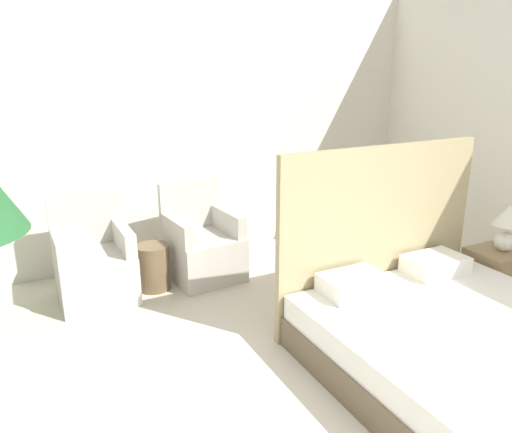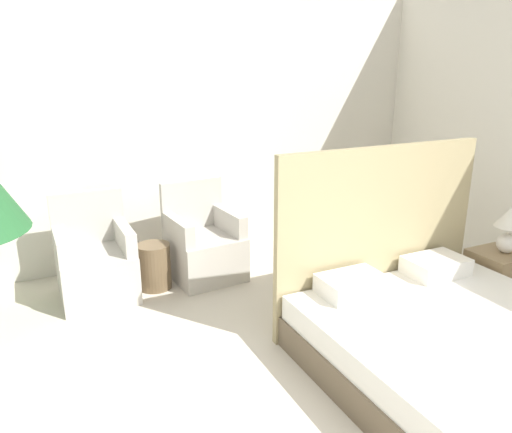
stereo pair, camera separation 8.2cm
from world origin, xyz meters
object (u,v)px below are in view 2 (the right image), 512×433
(armchair_near_window_right, at_px, (204,249))
(bed, at_px, (456,339))
(table_lamp, at_px, (510,225))
(nightstand, at_px, (501,276))
(armchair_near_window_left, at_px, (96,267))
(side_table, at_px, (154,266))

(armchair_near_window_right, bearing_deg, bed, -71.74)
(armchair_near_window_right, distance_m, table_lamp, 2.77)
(bed, height_order, nightstand, bed)
(bed, distance_m, table_lamp, 1.42)
(armchair_near_window_right, bearing_deg, table_lamp, -42.51)
(bed, relative_size, table_lamp, 4.71)
(armchair_near_window_left, xyz_separation_m, table_lamp, (3.21, -1.67, 0.43))
(armchair_near_window_right, relative_size, table_lamp, 2.23)
(armchair_near_window_right, bearing_deg, side_table, 179.77)
(armchair_near_window_left, distance_m, side_table, 0.53)
(bed, xyz_separation_m, side_table, (-1.49, 2.23, -0.05))
(nightstand, bearing_deg, side_table, 149.36)
(armchair_near_window_left, relative_size, table_lamp, 2.23)
(armchair_near_window_left, distance_m, nightstand, 3.63)
(side_table, bearing_deg, armchair_near_window_left, 175.29)
(table_lamp, distance_m, side_table, 3.18)
(nightstand, bearing_deg, armchair_near_window_right, 143.10)
(armchair_near_window_left, bearing_deg, table_lamp, -27.59)
(bed, relative_size, side_table, 4.55)
(nightstand, height_order, side_table, nightstand)
(table_lamp, bearing_deg, side_table, 148.80)
(bed, height_order, armchair_near_window_right, bed)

